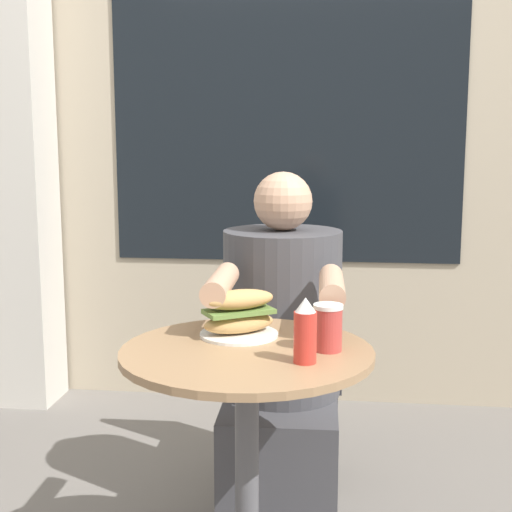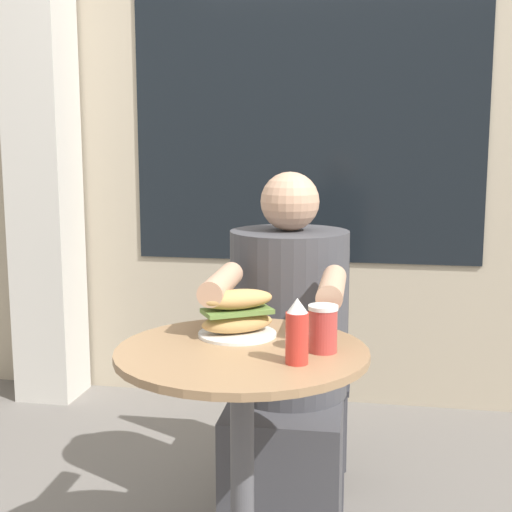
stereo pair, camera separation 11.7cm
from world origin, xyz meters
name	(u,v)px [view 2 (the right image)]	position (x,y,z in m)	size (l,w,h in m)	color
storefront_wall	(315,110)	(0.00, 1.73, 1.40)	(8.00, 0.09, 2.80)	#B7A88E
lattice_pillar	(43,153)	(-1.28, 1.53, 1.20)	(0.27, 0.27, 2.40)	beige
cafe_table	(242,430)	(0.00, 0.00, 0.54)	(0.62, 0.62, 0.75)	#997551
diner_chair	(299,344)	(0.04, 0.86, 0.52)	(0.39, 0.39, 0.87)	#333338
seated_diner	(287,381)	(0.04, 0.51, 0.50)	(0.39, 0.68, 1.16)	#424247
sandwich_on_plate	(237,315)	(-0.04, 0.12, 0.81)	(0.21, 0.21, 0.12)	white
drink_cup	(323,328)	(0.20, 0.01, 0.81)	(0.07, 0.07, 0.11)	#B73D38
condiment_bottle	(297,332)	(0.15, -0.09, 0.83)	(0.05, 0.05, 0.15)	red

